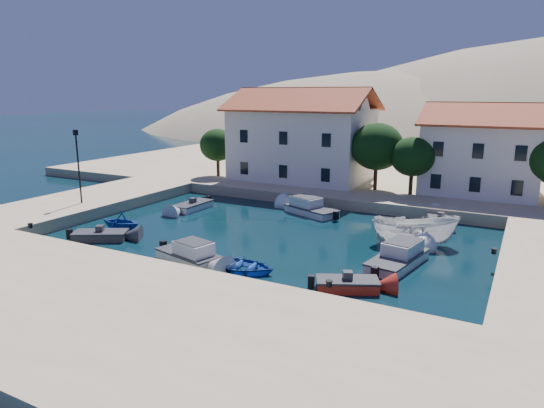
{
  "coord_description": "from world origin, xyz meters",
  "views": [
    {
      "loc": [
        15.95,
        -19.97,
        10.24
      ],
      "look_at": [
        -0.88,
        11.51,
        2.0
      ],
      "focal_mm": 32.0,
      "sensor_mm": 36.0,
      "label": 1
    }
  ],
  "objects": [
    {
      "name": "rowboat_west",
      "position": [
        -10.83,
        5.81,
        0.0
      ],
      "size": [
        3.52,
        3.1,
        1.76
      ],
      "primitive_type": "imported",
      "rotation": [
        0.0,
        0.0,
        -1.5
      ],
      "color": "#1B4098",
      "rests_on": "ground"
    },
    {
      "name": "motorboat_white_west",
      "position": [
        -10.2,
        13.92,
        0.29
      ],
      "size": [
        1.87,
        4.04,
        1.25
      ],
      "rotation": [
        0.0,
        0.0,
        -1.6
      ],
      "color": "silver",
      "rests_on": "ground"
    },
    {
      "name": "motorboat_grey_sw",
      "position": [
        -10.38,
        3.4,
        0.3
      ],
      "size": [
        4.01,
        3.26,
        1.25
      ],
      "rotation": [
        0.0,
        0.0,
        0.52
      ],
      "color": "#323237",
      "rests_on": "ground"
    },
    {
      "name": "cabin_cruiser_east",
      "position": [
        9.56,
        8.04,
        0.48
      ],
      "size": [
        2.92,
        5.39,
        1.6
      ],
      "rotation": [
        0.0,
        0.0,
        1.4
      ],
      "color": "silver",
      "rests_on": "ground"
    },
    {
      "name": "lamppost",
      "position": [
        -17.5,
        8.0,
        4.75
      ],
      "size": [
        0.35,
        0.25,
        6.22
      ],
      "color": "black",
      "rests_on": "quay_west"
    },
    {
      "name": "ground",
      "position": [
        0.0,
        0.0,
        0.0
      ],
      "size": [
        400.0,
        400.0,
        0.0
      ],
      "primitive_type": "plane",
      "color": "black",
      "rests_on": "ground"
    },
    {
      "name": "trees",
      "position": [
        4.51,
        25.46,
        4.84
      ],
      "size": [
        37.3,
        5.3,
        6.45
      ],
      "color": "#382314",
      "rests_on": "quay_north"
    },
    {
      "name": "bollards",
      "position": [
        2.8,
        3.87,
        1.15
      ],
      "size": [
        29.36,
        9.56,
        0.3
      ],
      "color": "black",
      "rests_on": "ground"
    },
    {
      "name": "boat_east",
      "position": [
        9.57,
        12.81,
        0.0
      ],
      "size": [
        6.27,
        4.16,
        2.27
      ],
      "primitive_type": "imported",
      "rotation": [
        0.0,
        0.0,
        1.94
      ],
      "color": "silver",
      "rests_on": "ground"
    },
    {
      "name": "hills",
      "position": [
        20.64,
        123.62,
        -23.4
      ],
      "size": [
        254.0,
        176.0,
        99.0
      ],
      "color": "gray",
      "rests_on": "ground"
    },
    {
      "name": "building_mid",
      "position": [
        12.0,
        29.0,
        5.22
      ],
      "size": [
        10.5,
        8.4,
        8.3
      ],
      "color": "white",
      "rests_on": "quay_north"
    },
    {
      "name": "motorboat_white_ne",
      "position": [
        10.3,
        18.78,
        0.29
      ],
      "size": [
        2.83,
        4.19,
        1.25
      ],
      "rotation": [
        0.0,
        0.0,
        1.86
      ],
      "color": "silver",
      "rests_on": "ground"
    },
    {
      "name": "building_left",
      "position": [
        -6.0,
        28.0,
        5.94
      ],
      "size": [
        14.7,
        9.45,
        9.7
      ],
      "color": "white",
      "rests_on": "quay_north"
    },
    {
      "name": "quay_north",
      "position": [
        2.0,
        38.0,
        0.5
      ],
      "size": [
        80.0,
        36.0,
        1.0
      ],
      "primitive_type": "cube",
      "color": "tan",
      "rests_on": "ground"
    },
    {
      "name": "motorboat_red_se",
      "position": [
        8.15,
        3.11,
        0.3
      ],
      "size": [
        3.59,
        2.75,
        1.25
      ],
      "rotation": [
        0.0,
        0.0,
        0.45
      ],
      "color": "maroon",
      "rests_on": "ground"
    },
    {
      "name": "rowboat_south",
      "position": [
        1.61,
        2.83,
        0.0
      ],
      "size": [
        4.62,
        3.53,
        0.89
      ],
      "primitive_type": "imported",
      "rotation": [
        0.0,
        0.0,
        1.68
      ],
      "color": "#1B4098",
      "rests_on": "ground"
    },
    {
      "name": "cabin_cruiser_south",
      "position": [
        -2.05,
        2.66,
        0.48
      ],
      "size": [
        4.69,
        2.87,
        1.6
      ],
      "rotation": [
        0.0,
        0.0,
        -0.25
      ],
      "color": "silver",
      "rests_on": "ground"
    },
    {
      "name": "quay_west",
      "position": [
        -19.0,
        10.0,
        0.5
      ],
      "size": [
        8.0,
        20.0,
        1.0
      ],
      "primitive_type": "cube",
      "color": "tan",
      "rests_on": "ground"
    },
    {
      "name": "quay_south",
      "position": [
        0.0,
        -6.0,
        0.5
      ],
      "size": [
        52.0,
        12.0,
        1.0
      ],
      "primitive_type": "cube",
      "color": "tan",
      "rests_on": "ground"
    },
    {
      "name": "cabin_cruiser_north",
      "position": [
        -0.11,
        17.27,
        0.48
      ],
      "size": [
        5.29,
        3.75,
        1.6
      ],
      "rotation": [
        0.0,
        0.0,
        2.75
      ],
      "color": "silver",
      "rests_on": "ground"
    }
  ]
}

